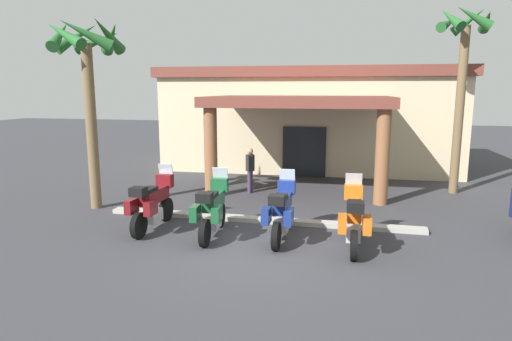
{
  "coord_description": "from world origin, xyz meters",
  "views": [
    {
      "loc": [
        2.23,
        -9.55,
        3.61
      ],
      "look_at": [
        -0.78,
        3.34,
        1.2
      ],
      "focal_mm": 31.18,
      "sensor_mm": 36.0,
      "label": 1
    }
  ],
  "objects_px": {
    "motorcycle_blue": "(282,212)",
    "pedestrian": "(250,167)",
    "motel_building": "(310,117)",
    "motorcycle_maroon": "(152,204)",
    "palm_tree_roadside": "(88,63)",
    "motorcycle_green": "(212,209)",
    "motorcycle_orange": "(354,219)",
    "palm_tree_near_portico": "(463,57)"
  },
  "relations": [
    {
      "from": "motorcycle_orange",
      "to": "palm_tree_near_portico",
      "type": "bearing_deg",
      "value": -29.67
    },
    {
      "from": "motorcycle_maroon",
      "to": "motorcycle_blue",
      "type": "relative_size",
      "value": 1.0
    },
    {
      "from": "motorcycle_orange",
      "to": "palm_tree_near_portico",
      "type": "xyz_separation_m",
      "value": [
        3.35,
        6.55,
        3.99
      ]
    },
    {
      "from": "palm_tree_roadside",
      "to": "motel_building",
      "type": "bearing_deg",
      "value": 59.49
    },
    {
      "from": "motorcycle_maroon",
      "to": "motorcycle_blue",
      "type": "distance_m",
      "value": 3.41
    },
    {
      "from": "palm_tree_near_portico",
      "to": "motorcycle_orange",
      "type": "bearing_deg",
      "value": -117.08
    },
    {
      "from": "motorcycle_green",
      "to": "pedestrian",
      "type": "relative_size",
      "value": 1.38
    },
    {
      "from": "motel_building",
      "to": "motorcycle_maroon",
      "type": "bearing_deg",
      "value": -106.6
    },
    {
      "from": "palm_tree_near_portico",
      "to": "motorcycle_blue",
      "type": "bearing_deg",
      "value": -128.6
    },
    {
      "from": "motorcycle_green",
      "to": "motorcycle_orange",
      "type": "xyz_separation_m",
      "value": [
        3.41,
        -0.06,
        0.0
      ]
    },
    {
      "from": "motorcycle_maroon",
      "to": "motorcycle_blue",
      "type": "xyz_separation_m",
      "value": [
        3.41,
        -0.03,
        0.0
      ]
    },
    {
      "from": "motorcycle_green",
      "to": "palm_tree_near_portico",
      "type": "distance_m",
      "value": 10.18
    },
    {
      "from": "motel_building",
      "to": "motorcycle_orange",
      "type": "bearing_deg",
      "value": -80.64
    },
    {
      "from": "motorcycle_maroon",
      "to": "motorcycle_green",
      "type": "distance_m",
      "value": 1.72
    },
    {
      "from": "motorcycle_orange",
      "to": "motorcycle_green",
      "type": "bearing_deg",
      "value": 86.36
    },
    {
      "from": "motorcycle_green",
      "to": "motorcycle_orange",
      "type": "relative_size",
      "value": 1.0
    },
    {
      "from": "motel_building",
      "to": "pedestrian",
      "type": "bearing_deg",
      "value": -104.56
    },
    {
      "from": "motel_building",
      "to": "motorcycle_blue",
      "type": "xyz_separation_m",
      "value": [
        0.57,
        -11.02,
        -1.63
      ]
    },
    {
      "from": "motorcycle_blue",
      "to": "motorcycle_orange",
      "type": "xyz_separation_m",
      "value": [
        1.71,
        -0.22,
        0.0
      ]
    },
    {
      "from": "pedestrian",
      "to": "palm_tree_roadside",
      "type": "distance_m",
      "value": 6.22
    },
    {
      "from": "motorcycle_orange",
      "to": "pedestrian",
      "type": "bearing_deg",
      "value": 33.88
    },
    {
      "from": "motorcycle_orange",
      "to": "palm_tree_near_portico",
      "type": "relative_size",
      "value": 0.34
    },
    {
      "from": "motel_building",
      "to": "motorcycle_blue",
      "type": "relative_size",
      "value": 6.13
    },
    {
      "from": "motorcycle_blue",
      "to": "pedestrian",
      "type": "height_order",
      "value": "motorcycle_blue"
    },
    {
      "from": "palm_tree_roadside",
      "to": "palm_tree_near_portico",
      "type": "xyz_separation_m",
      "value": [
        11.15,
        4.68,
        0.3
      ]
    },
    {
      "from": "motorcycle_maroon",
      "to": "palm_tree_roadside",
      "type": "distance_m",
      "value": 4.84
    },
    {
      "from": "motorcycle_blue",
      "to": "palm_tree_roadside",
      "type": "height_order",
      "value": "palm_tree_roadside"
    },
    {
      "from": "motorcycle_green",
      "to": "palm_tree_roadside",
      "type": "relative_size",
      "value": 0.39
    },
    {
      "from": "motorcycle_green",
      "to": "palm_tree_near_portico",
      "type": "height_order",
      "value": "palm_tree_near_portico"
    },
    {
      "from": "motorcycle_blue",
      "to": "motorcycle_orange",
      "type": "bearing_deg",
      "value": -97.95
    },
    {
      "from": "motorcycle_blue",
      "to": "motorcycle_maroon",
      "type": "bearing_deg",
      "value": 88.69
    },
    {
      "from": "motorcycle_blue",
      "to": "motorcycle_orange",
      "type": "distance_m",
      "value": 1.72
    },
    {
      "from": "palm_tree_roadside",
      "to": "motorcycle_blue",
      "type": "bearing_deg",
      "value": -15.16
    },
    {
      "from": "motel_building",
      "to": "motorcycle_blue",
      "type": "distance_m",
      "value": 11.16
    },
    {
      "from": "palm_tree_roadside",
      "to": "motorcycle_maroon",
      "type": "bearing_deg",
      "value": -31.13
    },
    {
      "from": "motorcycle_blue",
      "to": "pedestrian",
      "type": "xyz_separation_m",
      "value": [
        -1.96,
        4.75,
        0.22
      ]
    },
    {
      "from": "motel_building",
      "to": "palm_tree_roadside",
      "type": "bearing_deg",
      "value": -122.6
    },
    {
      "from": "motorcycle_maroon",
      "to": "motorcycle_green",
      "type": "bearing_deg",
      "value": -95.49
    },
    {
      "from": "pedestrian",
      "to": "palm_tree_near_portico",
      "type": "xyz_separation_m",
      "value": [
        7.01,
        1.59,
        3.77
      ]
    },
    {
      "from": "motorcycle_green",
      "to": "motorcycle_blue",
      "type": "height_order",
      "value": "same"
    },
    {
      "from": "motorcycle_maroon",
      "to": "motel_building",
      "type": "bearing_deg",
      "value": -13.76
    },
    {
      "from": "motorcycle_green",
      "to": "motel_building",
      "type": "bearing_deg",
      "value": -10.06
    }
  ]
}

